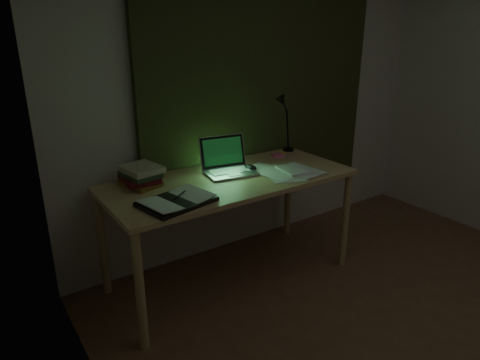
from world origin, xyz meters
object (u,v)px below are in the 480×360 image
Objects in this scene: laptop at (231,157)px; book_stack at (141,176)px; desk_lamp at (289,122)px; loose_papers at (285,171)px; open_textbook at (177,201)px; desk at (231,230)px.

laptop reaches higher than book_stack.
laptop is 0.79m from desk_lamp.
open_textbook is at bearing -174.63° from loose_papers.
desk is 6.85× the size of book_stack.
laptop is 0.80× the size of desk_lamp.
open_textbook is 0.41m from book_stack.
desk is 0.53m from laptop.
desk_lamp is at bearing 4.45° from book_stack.
loose_papers is at bearing -18.39° from book_stack.
book_stack reaches higher than open_textbook.
loose_papers is at bearing -18.89° from laptop.
loose_papers is (0.35, -0.19, -0.11)m from laptop.
book_stack is (-0.57, 0.20, 0.47)m from desk.
desk_lamp is at bearing 27.12° from laptop.
book_stack is at bearing 161.61° from loose_papers.
desk is at bearing -19.46° from book_stack.
desk_lamp reaches higher than desk.
laptop is 0.98× the size of loose_papers.
laptop reaches higher than desk.
open_textbook is 0.84× the size of desk_lamp.
laptop is (0.05, 0.07, 0.53)m from desk.
laptop is 0.63m from book_stack.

